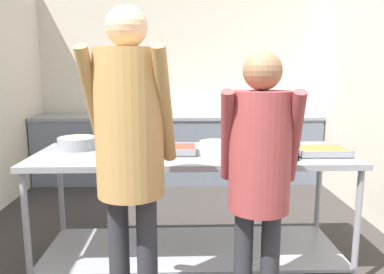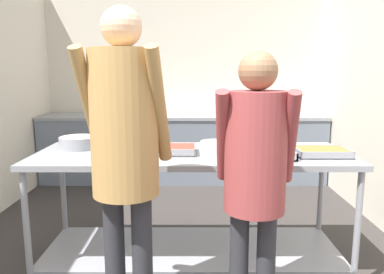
{
  "view_description": "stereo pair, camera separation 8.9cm",
  "coord_description": "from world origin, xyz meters",
  "px_view_note": "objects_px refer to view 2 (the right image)",
  "views": [
    {
      "loc": [
        0.03,
        -1.15,
        1.47
      ],
      "look_at": [
        0.12,
        1.67,
        0.99
      ],
      "focal_mm": 35.0,
      "sensor_mm": 36.0,
      "label": 1
    },
    {
      "loc": [
        0.12,
        -1.16,
        1.47
      ],
      "look_at": [
        0.12,
        1.67,
        0.99
      ],
      "focal_mm": 35.0,
      "sensor_mm": 36.0,
      "label": 2
    }
  ],
  "objects_px": {
    "serving_tray_roast": "(171,150)",
    "guest_serving_left": "(255,164)",
    "plate_stack": "(215,144)",
    "water_bottle": "(279,107)",
    "serving_tray_greens": "(322,152)",
    "sauce_pan": "(79,142)",
    "guest_serving_right": "(125,140)",
    "broccoli_bowl": "(122,148)",
    "serving_tray_vegetables": "(267,154)"
  },
  "relations": [
    {
      "from": "plate_stack",
      "to": "guest_serving_left",
      "type": "height_order",
      "value": "guest_serving_left"
    },
    {
      "from": "serving_tray_vegetables",
      "to": "guest_serving_left",
      "type": "distance_m",
      "value": 0.61
    },
    {
      "from": "serving_tray_greens",
      "to": "guest_serving_left",
      "type": "distance_m",
      "value": 0.85
    },
    {
      "from": "serving_tray_vegetables",
      "to": "guest_serving_left",
      "type": "bearing_deg",
      "value": -107.59
    },
    {
      "from": "serving_tray_greens",
      "to": "broccoli_bowl",
      "type": "bearing_deg",
      "value": 177.77
    },
    {
      "from": "sauce_pan",
      "to": "serving_tray_roast",
      "type": "height_order",
      "value": "sauce_pan"
    },
    {
      "from": "sauce_pan",
      "to": "guest_serving_left",
      "type": "xyz_separation_m",
      "value": [
        1.24,
        -0.9,
        0.04
      ]
    },
    {
      "from": "serving_tray_greens",
      "to": "water_bottle",
      "type": "height_order",
      "value": "water_bottle"
    },
    {
      "from": "sauce_pan",
      "to": "guest_serving_right",
      "type": "distance_m",
      "value": 1.11
    },
    {
      "from": "serving_tray_roast",
      "to": "guest_serving_left",
      "type": "relative_size",
      "value": 0.24
    },
    {
      "from": "plate_stack",
      "to": "serving_tray_vegetables",
      "type": "xyz_separation_m",
      "value": [
        0.34,
        -0.42,
        0.01
      ]
    },
    {
      "from": "plate_stack",
      "to": "water_bottle",
      "type": "distance_m",
      "value": 2.32
    },
    {
      "from": "serving_tray_greens",
      "to": "water_bottle",
      "type": "distance_m",
      "value": 2.49
    },
    {
      "from": "serving_tray_vegetables",
      "to": "guest_serving_left",
      "type": "relative_size",
      "value": 0.23
    },
    {
      "from": "sauce_pan",
      "to": "water_bottle",
      "type": "bearing_deg",
      "value": 46.66
    },
    {
      "from": "serving_tray_roast",
      "to": "guest_serving_left",
      "type": "bearing_deg",
      "value": -54.65
    },
    {
      "from": "serving_tray_roast",
      "to": "guest_serving_right",
      "type": "distance_m",
      "value": 0.82
    },
    {
      "from": "serving_tray_roast",
      "to": "guest_serving_right",
      "type": "height_order",
      "value": "guest_serving_right"
    },
    {
      "from": "broccoli_bowl",
      "to": "guest_serving_left",
      "type": "bearing_deg",
      "value": -38.37
    },
    {
      "from": "plate_stack",
      "to": "water_bottle",
      "type": "bearing_deg",
      "value": 64.6
    },
    {
      "from": "serving_tray_vegetables",
      "to": "guest_serving_right",
      "type": "relative_size",
      "value": 0.2
    },
    {
      "from": "serving_tray_roast",
      "to": "water_bottle",
      "type": "bearing_deg",
      "value": 60.61
    },
    {
      "from": "guest_serving_left",
      "to": "guest_serving_right",
      "type": "bearing_deg",
      "value": -175.64
    },
    {
      "from": "guest_serving_right",
      "to": "water_bottle",
      "type": "relative_size",
      "value": 7.59
    },
    {
      "from": "broccoli_bowl",
      "to": "serving_tray_vegetables",
      "type": "xyz_separation_m",
      "value": [
        1.04,
        -0.1,
        -0.02
      ]
    },
    {
      "from": "serving_tray_greens",
      "to": "serving_tray_roast",
      "type": "bearing_deg",
      "value": 175.29
    },
    {
      "from": "serving_tray_vegetables",
      "to": "guest_serving_right",
      "type": "bearing_deg",
      "value": -144.53
    },
    {
      "from": "sauce_pan",
      "to": "serving_tray_greens",
      "type": "height_order",
      "value": "sauce_pan"
    },
    {
      "from": "broccoli_bowl",
      "to": "serving_tray_vegetables",
      "type": "relative_size",
      "value": 0.71
    },
    {
      "from": "guest_serving_left",
      "to": "guest_serving_right",
      "type": "height_order",
      "value": "guest_serving_right"
    },
    {
      "from": "plate_stack",
      "to": "guest_serving_right",
      "type": "distance_m",
      "value": 1.2
    },
    {
      "from": "serving_tray_roast",
      "to": "water_bottle",
      "type": "relative_size",
      "value": 1.59
    },
    {
      "from": "sauce_pan",
      "to": "plate_stack",
      "type": "bearing_deg",
      "value": 5.46
    },
    {
      "from": "plate_stack",
      "to": "guest_serving_right",
      "type": "bearing_deg",
      "value": -117.32
    },
    {
      "from": "serving_tray_roast",
      "to": "plate_stack",
      "type": "distance_m",
      "value": 0.45
    },
    {
      "from": "broccoli_bowl",
      "to": "sauce_pan",
      "type": "bearing_deg",
      "value": 150.22
    },
    {
      "from": "guest_serving_right",
      "to": "serving_tray_greens",
      "type": "bearing_deg",
      "value": 27.77
    },
    {
      "from": "serving_tray_roast",
      "to": "plate_stack",
      "type": "relative_size",
      "value": 1.52
    },
    {
      "from": "sauce_pan",
      "to": "serving_tray_roast",
      "type": "xyz_separation_m",
      "value": [
        0.73,
        -0.18,
        -0.03
      ]
    },
    {
      "from": "serving_tray_roast",
      "to": "serving_tray_greens",
      "type": "bearing_deg",
      "value": -4.71
    },
    {
      "from": "sauce_pan",
      "to": "guest_serving_left",
      "type": "height_order",
      "value": "guest_serving_left"
    },
    {
      "from": "sauce_pan",
      "to": "water_bottle",
      "type": "relative_size",
      "value": 1.84
    },
    {
      "from": "serving_tray_roast",
      "to": "serving_tray_greens",
      "type": "height_order",
      "value": "same"
    },
    {
      "from": "guest_serving_right",
      "to": "water_bottle",
      "type": "height_order",
      "value": "guest_serving_right"
    },
    {
      "from": "serving_tray_greens",
      "to": "water_bottle",
      "type": "xyz_separation_m",
      "value": [
        0.26,
        2.47,
        0.1
      ]
    },
    {
      "from": "sauce_pan",
      "to": "serving_tray_vegetables",
      "type": "distance_m",
      "value": 1.45
    },
    {
      "from": "water_bottle",
      "to": "guest_serving_right",
      "type": "bearing_deg",
      "value": -116.05
    },
    {
      "from": "serving_tray_roast",
      "to": "guest_serving_left",
      "type": "xyz_separation_m",
      "value": [
        0.5,
        -0.71,
        0.07
      ]
    },
    {
      "from": "sauce_pan",
      "to": "serving_tray_roast",
      "type": "relative_size",
      "value": 1.16
    },
    {
      "from": "serving_tray_roast",
      "to": "guest_serving_right",
      "type": "relative_size",
      "value": 0.21
    }
  ]
}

